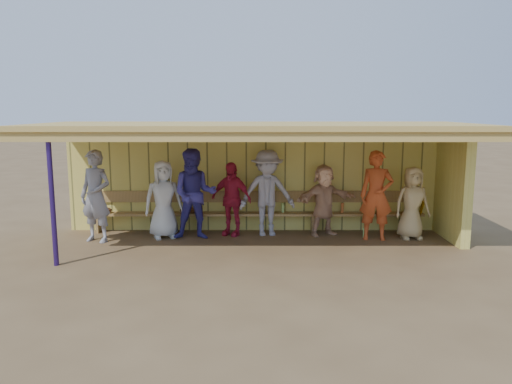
{
  "coord_description": "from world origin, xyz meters",
  "views": [
    {
      "loc": [
        0.01,
        -10.05,
        2.79
      ],
      "look_at": [
        0.0,
        0.35,
        1.05
      ],
      "focal_mm": 35.0,
      "sensor_mm": 36.0,
      "label": 1
    }
  ],
  "objects_px": {
    "player_b": "(164,199)",
    "bench": "(256,209)",
    "player_e": "(267,193)",
    "player_g": "(376,196)",
    "player_a": "(96,196)",
    "player_d": "(231,199)",
    "player_c": "(195,194)",
    "player_f": "(324,200)",
    "player_h": "(412,203)"
  },
  "relations": [
    {
      "from": "player_c",
      "to": "player_e",
      "type": "relative_size",
      "value": 1.03
    },
    {
      "from": "player_f",
      "to": "player_e",
      "type": "bearing_deg",
      "value": 156.0
    },
    {
      "from": "player_b",
      "to": "player_d",
      "type": "relative_size",
      "value": 1.04
    },
    {
      "from": "player_g",
      "to": "player_h",
      "type": "height_order",
      "value": "player_g"
    },
    {
      "from": "player_a",
      "to": "player_f",
      "type": "height_order",
      "value": "player_a"
    },
    {
      "from": "player_d",
      "to": "player_c",
      "type": "bearing_deg",
      "value": -131.87
    },
    {
      "from": "bench",
      "to": "player_d",
      "type": "bearing_deg",
      "value": -151.07
    },
    {
      "from": "player_a",
      "to": "player_e",
      "type": "bearing_deg",
      "value": 29.0
    },
    {
      "from": "player_a",
      "to": "player_e",
      "type": "height_order",
      "value": "player_a"
    },
    {
      "from": "player_a",
      "to": "player_g",
      "type": "bearing_deg",
      "value": 21.94
    },
    {
      "from": "player_g",
      "to": "player_e",
      "type": "bearing_deg",
      "value": 178.76
    },
    {
      "from": "player_d",
      "to": "player_h",
      "type": "relative_size",
      "value": 1.04
    },
    {
      "from": "bench",
      "to": "player_b",
      "type": "bearing_deg",
      "value": -165.3
    },
    {
      "from": "player_e",
      "to": "player_f",
      "type": "distance_m",
      "value": 1.27
    },
    {
      "from": "player_a",
      "to": "player_b",
      "type": "xyz_separation_m",
      "value": [
        1.36,
        0.33,
        -0.13
      ]
    },
    {
      "from": "player_e",
      "to": "player_b",
      "type": "bearing_deg",
      "value": 176.27
    },
    {
      "from": "player_b",
      "to": "player_d",
      "type": "bearing_deg",
      "value": -11.82
    },
    {
      "from": "player_b",
      "to": "player_g",
      "type": "bearing_deg",
      "value": -22.47
    },
    {
      "from": "player_a",
      "to": "player_b",
      "type": "distance_m",
      "value": 1.41
    },
    {
      "from": "player_b",
      "to": "player_g",
      "type": "distance_m",
      "value": 4.58
    },
    {
      "from": "player_c",
      "to": "player_a",
      "type": "bearing_deg",
      "value": -176.25
    },
    {
      "from": "player_h",
      "to": "player_c",
      "type": "bearing_deg",
      "value": 173.28
    },
    {
      "from": "bench",
      "to": "player_f",
      "type": "bearing_deg",
      "value": -11.48
    },
    {
      "from": "player_c",
      "to": "player_e",
      "type": "xyz_separation_m",
      "value": [
        1.56,
        0.33,
        -0.03
      ]
    },
    {
      "from": "player_b",
      "to": "player_h",
      "type": "xyz_separation_m",
      "value": [
        5.38,
        -0.08,
        -0.06
      ]
    },
    {
      "from": "player_d",
      "to": "bench",
      "type": "distance_m",
      "value": 0.69
    },
    {
      "from": "player_e",
      "to": "player_f",
      "type": "height_order",
      "value": "player_e"
    },
    {
      "from": "player_f",
      "to": "player_c",
      "type": "bearing_deg",
      "value": 162.62
    },
    {
      "from": "player_d",
      "to": "player_h",
      "type": "bearing_deg",
      "value": 20.47
    },
    {
      "from": "player_d",
      "to": "player_g",
      "type": "distance_m",
      "value": 3.15
    },
    {
      "from": "player_b",
      "to": "player_c",
      "type": "relative_size",
      "value": 0.87
    },
    {
      "from": "player_e",
      "to": "player_g",
      "type": "height_order",
      "value": "player_g"
    },
    {
      "from": "player_b",
      "to": "player_e",
      "type": "relative_size",
      "value": 0.89
    },
    {
      "from": "player_f",
      "to": "bench",
      "type": "bearing_deg",
      "value": 144.52
    },
    {
      "from": "player_b",
      "to": "bench",
      "type": "distance_m",
      "value": 2.1
    },
    {
      "from": "player_g",
      "to": "player_f",
      "type": "bearing_deg",
      "value": 168.44
    },
    {
      "from": "player_c",
      "to": "player_f",
      "type": "distance_m",
      "value": 2.85
    },
    {
      "from": "player_e",
      "to": "player_g",
      "type": "distance_m",
      "value": 2.36
    },
    {
      "from": "player_e",
      "to": "player_h",
      "type": "height_order",
      "value": "player_e"
    },
    {
      "from": "player_g",
      "to": "player_c",
      "type": "bearing_deg",
      "value": -172.71
    },
    {
      "from": "player_a",
      "to": "player_b",
      "type": "bearing_deg",
      "value": 34.06
    },
    {
      "from": "player_g",
      "to": "bench",
      "type": "relative_size",
      "value": 0.25
    },
    {
      "from": "player_c",
      "to": "player_g",
      "type": "relative_size",
      "value": 1.02
    },
    {
      "from": "player_b",
      "to": "player_g",
      "type": "relative_size",
      "value": 0.88
    },
    {
      "from": "player_d",
      "to": "player_g",
      "type": "xyz_separation_m",
      "value": [
        3.12,
        -0.38,
        0.14
      ]
    },
    {
      "from": "player_f",
      "to": "bench",
      "type": "relative_size",
      "value": 0.21
    },
    {
      "from": "player_h",
      "to": "player_a",
      "type": "bearing_deg",
      "value": 175.15
    },
    {
      "from": "player_b",
      "to": "player_e",
      "type": "height_order",
      "value": "player_e"
    },
    {
      "from": "player_d",
      "to": "player_g",
      "type": "relative_size",
      "value": 0.85
    },
    {
      "from": "player_d",
      "to": "player_e",
      "type": "height_order",
      "value": "player_e"
    }
  ]
}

